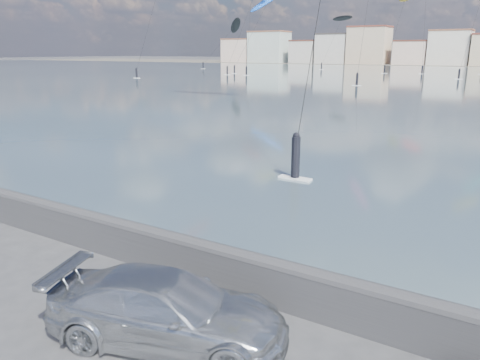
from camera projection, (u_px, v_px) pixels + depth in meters
name	position (u px, v px, depth m)	size (l,w,h in m)	color
ground	(87.00, 329.00, 9.04)	(700.00, 700.00, 0.00)	#333335
seawall	(175.00, 252.00, 11.10)	(400.00, 0.36, 1.08)	#28282B
car_silver	(167.00, 309.00, 8.52)	(1.81, 4.46, 1.29)	#B8BCC1
kitesurfer_3	(269.00, 0.00, 112.41)	(9.75, 14.96, 20.83)	blue
kitesurfer_12	(235.00, 26.00, 145.16)	(7.91, 18.14, 15.52)	black
kitesurfer_13	(342.00, 19.00, 133.37)	(8.93, 11.42, 15.21)	black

